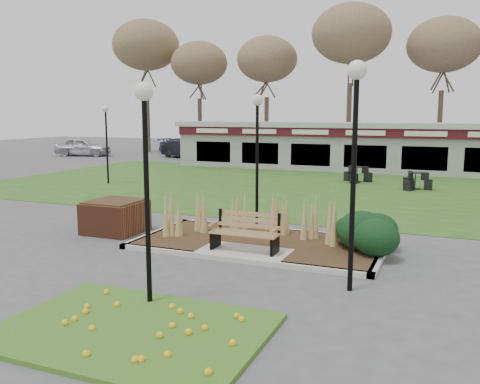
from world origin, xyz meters
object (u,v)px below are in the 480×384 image
at_px(lamp_post_near_right, 355,126).
at_px(car_silver, 83,147).
at_px(bistro_set_b, 415,184).
at_px(brick_planter, 115,216).
at_px(park_bench, 246,231).
at_px(car_black, 184,149).
at_px(food_pavilion, 369,147).
at_px(bistro_set_a, 357,177).
at_px(lamp_post_near_left, 145,145).
at_px(lamp_post_far_left, 106,127).
at_px(car_blue, 185,146).
at_px(lamp_post_mid_left, 257,131).

bearing_deg(lamp_post_near_right, car_silver, 137.66).
bearing_deg(bistro_set_b, brick_planter, -121.63).
bearing_deg(park_bench, lamp_post_near_right, -29.20).
bearing_deg(car_black, food_pavilion, -83.02).
xyz_separation_m(food_pavilion, bistro_set_a, (0.23, -5.30, -1.20)).
relative_size(food_pavilion, lamp_post_near_right, 5.58).
height_order(bistro_set_a, car_silver, car_silver).
distance_m(park_bench, bistro_set_a, 14.42).
distance_m(lamp_post_near_left, car_silver, 34.60).
distance_m(lamp_post_far_left, bistro_set_a, 12.64).
bearing_deg(bistro_set_a, bistro_set_b, -27.38).
relative_size(food_pavilion, car_silver, 5.56).
relative_size(park_bench, lamp_post_near_right, 0.39).
xyz_separation_m(lamp_post_near_right, bistro_set_a, (-2.60, 15.99, -2.93)).
distance_m(brick_planter, bistro_set_b, 14.30).
relative_size(park_bench, bistro_set_a, 1.16).
xyz_separation_m(lamp_post_near_right, bistro_set_b, (0.27, 14.51, -2.94)).
bearing_deg(lamp_post_near_left, car_blue, 117.60).
height_order(lamp_post_mid_left, car_black, lamp_post_mid_left).
bearing_deg(lamp_post_near_left, brick_planter, 131.83).
relative_size(park_bench, car_black, 0.41).
distance_m(lamp_post_near_left, bistro_set_b, 17.23).
xyz_separation_m(lamp_post_mid_left, car_blue, (-15.49, 23.80, -2.23)).
xyz_separation_m(food_pavilion, car_black, (-14.64, 3.88, -0.79)).
relative_size(lamp_post_near_right, lamp_post_mid_left, 1.10).
height_order(lamp_post_near_right, bistro_set_b, lamp_post_near_right).
xyz_separation_m(food_pavilion, lamp_post_near_right, (2.83, -21.30, 1.74)).
height_order(lamp_post_near_right, car_silver, lamp_post_near_right).
xyz_separation_m(bistro_set_a, car_blue, (-16.54, 12.34, 0.40)).
bearing_deg(food_pavilion, bistro_set_b, -65.47).
height_order(brick_planter, lamp_post_far_left, lamp_post_far_left).
bearing_deg(lamp_post_far_left, brick_planter, -51.93).
bearing_deg(park_bench, lamp_post_far_left, 140.15).
xyz_separation_m(lamp_post_far_left, car_blue, (-5.31, 17.56, -2.11)).
xyz_separation_m(park_bench, lamp_post_far_left, (-11.01, 9.19, 2.20)).
bearing_deg(park_bench, brick_planter, 170.31).
xyz_separation_m(brick_planter, bistro_set_a, (4.63, 13.66, -0.20)).
bearing_deg(park_bench, car_silver, 136.35).
xyz_separation_m(bistro_set_a, car_silver, (-23.44, 7.74, 0.47)).
relative_size(lamp_post_near_right, bistro_set_a, 3.01).
xyz_separation_m(brick_planter, lamp_post_near_left, (4.03, -4.50, 2.42)).
height_order(brick_planter, lamp_post_near_right, lamp_post_near_right).
bearing_deg(bistro_set_b, car_blue, 144.55).
distance_m(lamp_post_near_left, lamp_post_far_left, 16.75).
height_order(lamp_post_near_right, car_black, lamp_post_near_right).
distance_m(lamp_post_near_right, car_blue, 34.29).
bearing_deg(bistro_set_b, car_black, 148.98).
height_order(park_bench, lamp_post_far_left, lamp_post_far_left).
xyz_separation_m(brick_planter, lamp_post_mid_left, (3.57, 2.20, 2.43)).
relative_size(lamp_post_far_left, car_black, 0.91).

